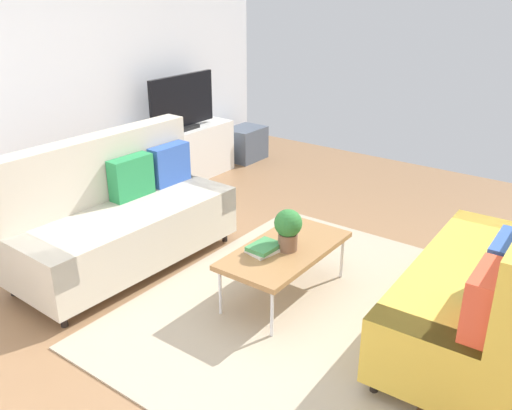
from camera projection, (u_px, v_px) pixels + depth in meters
The scene contains 15 objects.
ground_plane at pixel (277, 300), 4.22m from camera, with size 7.68×7.68×0.00m, color #936B47.
wall_far at pixel (38, 75), 5.20m from camera, with size 6.40×0.12×2.90m, color silver.
area_rug at pixel (302, 306), 4.13m from camera, with size 2.90×2.20×0.01m, color tan.
couch_beige at pixel (121, 216), 4.61m from camera, with size 1.92×0.89×1.10m.
couch_green at pixel (492, 288), 3.54m from camera, with size 1.93×0.90×1.10m.
coffee_table at pixel (285, 251), 4.13m from camera, with size 1.10×0.56×0.42m.
tv_console at pixel (184, 155), 6.61m from camera, with size 1.40×0.44×0.64m, color silver.
tv at pixel (182, 103), 6.36m from camera, with size 1.00×0.20×0.64m.
storage_trunk at pixel (246, 144), 7.41m from camera, with size 0.52×0.40×0.44m, color #4C5666.
potted_plant at pixel (288, 228), 4.02m from camera, with size 0.21×0.21×0.32m.
table_book_0 at pixel (264, 250), 4.06m from camera, with size 0.24×0.18×0.02m, color silver.
table_book_1 at pixel (264, 247), 4.05m from camera, with size 0.24×0.18×0.03m, color #3F8C4C.
vase_0 at pixel (142, 131), 6.05m from camera, with size 0.13×0.13×0.18m, color #4C72B2.
bottle_0 at pixel (161, 130), 6.15m from camera, with size 0.06×0.06×0.16m, color orange.
bottle_1 at pixel (167, 127), 6.22m from camera, with size 0.06×0.06×0.17m, color orange.
Camera 1 is at (-3.00, -2.02, 2.31)m, focal length 38.24 mm.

